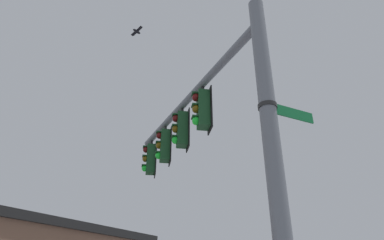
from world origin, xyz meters
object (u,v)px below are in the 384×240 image
at_px(street_name_sign, 278,109).
at_px(traffic_light_arm_end, 150,159).
at_px(traffic_light_mid_inner, 181,129).
at_px(traffic_light_nearest_pole, 202,109).
at_px(bird_flying, 137,31).
at_px(traffic_light_mid_outer, 164,146).

bearing_deg(street_name_sign, traffic_light_arm_end, 18.94).
bearing_deg(traffic_light_mid_inner, street_name_sign, -159.49).
bearing_deg(traffic_light_nearest_pole, traffic_light_arm_end, 16.64).
bearing_deg(traffic_light_mid_inner, traffic_light_nearest_pole, -163.36).
distance_m(traffic_light_nearest_pole, traffic_light_arm_end, 4.00).
bearing_deg(bird_flying, traffic_light_nearest_pole, -111.23).
height_order(traffic_light_nearest_pole, traffic_light_mid_inner, same).
relative_size(traffic_light_mid_outer, bird_flying, 3.07).
bearing_deg(bird_flying, traffic_light_arm_end, -13.88).
relative_size(traffic_light_arm_end, bird_flying, 3.07).
distance_m(traffic_light_nearest_pole, street_name_sign, 2.84).
height_order(traffic_light_mid_outer, street_name_sign, traffic_light_mid_outer).
xyz_separation_m(traffic_light_mid_outer, traffic_light_arm_end, (1.28, 0.38, 0.00)).
bearing_deg(traffic_light_arm_end, street_name_sign, -161.06).
xyz_separation_m(traffic_light_nearest_pole, traffic_light_mid_inner, (1.28, 0.38, 0.00)).
xyz_separation_m(traffic_light_nearest_pole, traffic_light_arm_end, (3.83, 1.14, 0.00)).
distance_m(traffic_light_nearest_pole, traffic_light_mid_inner, 1.33).
bearing_deg(bird_flying, street_name_sign, -137.10).
bearing_deg(traffic_light_mid_outer, traffic_light_mid_inner, -163.36).
xyz_separation_m(traffic_light_arm_end, bird_flying, (-3.09, 0.76, 3.03)).
xyz_separation_m(traffic_light_nearest_pole, bird_flying, (0.74, 1.91, 3.03)).
height_order(traffic_light_mid_inner, street_name_sign, traffic_light_mid_inner).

